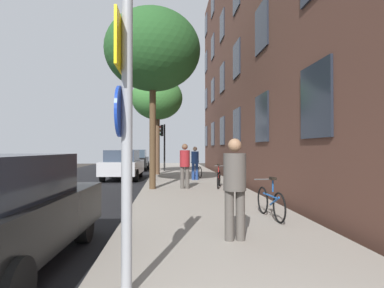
% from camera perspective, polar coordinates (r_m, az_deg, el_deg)
% --- Properties ---
extents(ground_plane, '(41.80, 41.80, 0.00)m').
position_cam_1_polar(ground_plane, '(16.11, -13.10, -6.92)').
color(ground_plane, '#332D28').
extents(road_asphalt, '(7.00, 38.00, 0.01)m').
position_cam_1_polar(road_asphalt, '(16.56, -20.36, -6.71)').
color(road_asphalt, black).
rests_on(road_asphalt, ground).
extents(sidewalk, '(4.20, 38.00, 0.12)m').
position_cam_1_polar(sidewalk, '(15.96, -0.49, -6.78)').
color(sidewalk, gray).
rests_on(sidewalk, ground).
extents(building_facade, '(0.56, 27.00, 14.27)m').
position_cam_1_polar(building_facade, '(16.68, 9.03, 18.19)').
color(building_facade, '#513328').
rests_on(building_facade, ground).
extents(sign_post, '(0.15, 0.60, 3.26)m').
position_cam_1_polar(sign_post, '(3.54, -12.10, 3.52)').
color(sign_post, gray).
rests_on(sign_post, sidewalk).
extents(traffic_light, '(0.43, 0.24, 3.33)m').
position_cam_1_polar(traffic_light, '(22.49, -5.28, 0.94)').
color(traffic_light, black).
rests_on(traffic_light, sidewalk).
extents(tree_near, '(3.79, 3.79, 7.12)m').
position_cam_1_polar(tree_near, '(13.15, -7.12, 16.41)').
color(tree_near, '#4C3823').
rests_on(tree_near, sidewalk).
extents(tree_far, '(3.16, 3.16, 6.08)m').
position_cam_1_polar(tree_far, '(19.88, -6.34, 8.15)').
color(tree_far, brown).
rests_on(tree_far, sidewalk).
extents(bicycle_0, '(0.42, 1.65, 0.95)m').
position_cam_1_polar(bicycle_0, '(7.54, 14.05, -10.16)').
color(bicycle_0, black).
rests_on(bicycle_0, sidewalk).
extents(bicycle_1, '(0.53, 1.67, 0.96)m').
position_cam_1_polar(bicycle_1, '(13.05, 4.87, -6.19)').
color(bicycle_1, black).
rests_on(bicycle_1, sidewalk).
extents(bicycle_2, '(0.52, 1.57, 0.92)m').
position_cam_1_polar(bicycle_2, '(17.55, 0.92, -4.88)').
color(bicycle_2, black).
rests_on(bicycle_2, sidewalk).
extents(pedestrian_0, '(0.48, 0.48, 1.77)m').
position_cam_1_polar(pedestrian_0, '(5.56, 7.76, -6.85)').
color(pedestrian_0, '#4C4742').
rests_on(pedestrian_0, sidewalk).
extents(pedestrian_1, '(0.54, 0.54, 1.79)m').
position_cam_1_polar(pedestrian_1, '(12.55, -1.31, -3.45)').
color(pedestrian_1, '#4C4742').
rests_on(pedestrian_1, sidewalk).
extents(pedestrian_2, '(0.39, 0.39, 1.70)m').
position_cam_1_polar(pedestrian_2, '(16.08, 0.55, -3.06)').
color(pedestrian_2, navy).
rests_on(pedestrian_2, sidewalk).
extents(car_1, '(2.01, 4.03, 1.62)m').
position_cam_1_polar(car_1, '(17.71, -12.44, -3.64)').
color(car_1, '#B7B7BC').
rests_on(car_1, road_asphalt).
extents(car_2, '(1.84, 3.96, 1.62)m').
position_cam_1_polar(car_2, '(25.08, -10.10, -2.82)').
color(car_2, black).
rests_on(car_2, road_asphalt).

